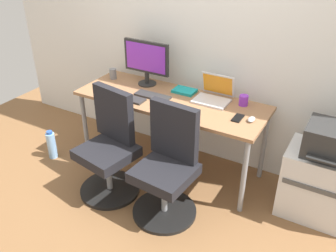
{
  "coord_description": "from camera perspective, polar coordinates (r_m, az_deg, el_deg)",
  "views": [
    {
      "loc": [
        1.46,
        -2.61,
        2.18
      ],
      "look_at": [
        0.0,
        -0.05,
        0.48
      ],
      "focal_mm": 39.05,
      "sensor_mm": 36.0,
      "label": 1
    }
  ],
  "objects": [
    {
      "name": "printer",
      "position": [
        3.01,
        24.18,
        -2.15
      ],
      "size": [
        0.38,
        0.4,
        0.24
      ],
      "color": "#2D2D2D",
      "rests_on": "side_cabinet"
    },
    {
      "name": "mouse_by_laptop",
      "position": [
        3.02,
        3.42,
        1.72
      ],
      "size": [
        0.06,
        0.1,
        0.03
      ],
      "primitive_type": "ellipsoid",
      "color": "silver",
      "rests_on": "desk"
    },
    {
      "name": "open_laptop",
      "position": [
        3.31,
        7.17,
        4.94
      ],
      "size": [
        0.31,
        0.27,
        0.22
      ],
      "color": "silver",
      "rests_on": "desk"
    },
    {
      "name": "desktop_monitor",
      "position": [
        3.55,
        -3.39,
        10.27
      ],
      "size": [
        0.48,
        0.18,
        0.43
      ],
      "color": "#262626",
      "rests_on": "desk"
    },
    {
      "name": "back_wall",
      "position": [
        3.47,
        3.83,
        15.13
      ],
      "size": [
        4.4,
        0.04,
        2.6
      ],
      "primitive_type": "cube",
      "color": "white",
      "rests_on": "ground"
    },
    {
      "name": "notebook",
      "position": [
        3.45,
        2.59,
        5.5
      ],
      "size": [
        0.21,
        0.15,
        0.03
      ],
      "primitive_type": "cube",
      "color": "teal",
      "rests_on": "desk"
    },
    {
      "name": "office_chair_right",
      "position": [
        2.96,
        -0.06,
        -6.55
      ],
      "size": [
        0.54,
        0.54,
        0.94
      ],
      "color": "black",
      "rests_on": "ground"
    },
    {
      "name": "ground_plane",
      "position": [
        3.71,
        0.39,
        -6.14
      ],
      "size": [
        5.28,
        5.28,
        0.0
      ],
      "primitive_type": "plane",
      "color": "brown"
    },
    {
      "name": "coffee_mug",
      "position": [
        3.26,
        11.72,
        3.95
      ],
      "size": [
        0.08,
        0.08,
        0.09
      ],
      "primitive_type": "cylinder",
      "color": "purple",
      "rests_on": "desk"
    },
    {
      "name": "office_chair_left",
      "position": [
        3.23,
        -9.05,
        -3.44
      ],
      "size": [
        0.54,
        0.54,
        0.94
      ],
      "color": "black",
      "rests_on": "ground"
    },
    {
      "name": "pen_cup",
      "position": [
        3.78,
        -8.58,
        8.06
      ],
      "size": [
        0.07,
        0.07,
        0.1
      ],
      "primitive_type": "cylinder",
      "color": "slate",
      "rests_on": "desk"
    },
    {
      "name": "mouse_by_monitor",
      "position": [
        3.02,
        12.88,
        1.02
      ],
      "size": [
        0.06,
        0.1,
        0.03
      ],
      "primitive_type": "ellipsoid",
      "color": "#B7B7B7",
      "rests_on": "desk"
    },
    {
      "name": "keyboard_by_monitor",
      "position": [
        3.34,
        -6.36,
        4.37
      ],
      "size": [
        0.34,
        0.12,
        0.02
      ],
      "primitive_type": "cube",
      "color": "#2D2D2D",
      "rests_on": "desk"
    },
    {
      "name": "water_bottle_on_floor",
      "position": [
        3.93,
        -17.7,
        -2.83
      ],
      "size": [
        0.09,
        0.09,
        0.31
      ],
      "color": "#8CBFF2",
      "rests_on": "ground"
    },
    {
      "name": "side_cabinet",
      "position": [
        3.24,
        22.66,
        -8.41
      ],
      "size": [
        0.59,
        0.42,
        0.59
      ],
      "color": "silver",
      "rests_on": "ground"
    },
    {
      "name": "phone_near_monitor",
      "position": [
        3.04,
        10.85,
        1.24
      ],
      "size": [
        0.07,
        0.14,
        0.01
      ],
      "primitive_type": "cube",
      "color": "black",
      "rests_on": "desk"
    },
    {
      "name": "desk",
      "position": [
        3.35,
        0.42,
        3.23
      ],
      "size": [
        1.76,
        0.64,
        0.74
      ],
      "color": "#996B47",
      "rests_on": "ground"
    },
    {
      "name": "keyboard_by_laptop",
      "position": [
        3.36,
        -2.41,
        4.72
      ],
      "size": [
        0.34,
        0.12,
        0.02
      ],
      "primitive_type": "cube",
      "color": "#2D2D2D",
      "rests_on": "desk"
    }
  ]
}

